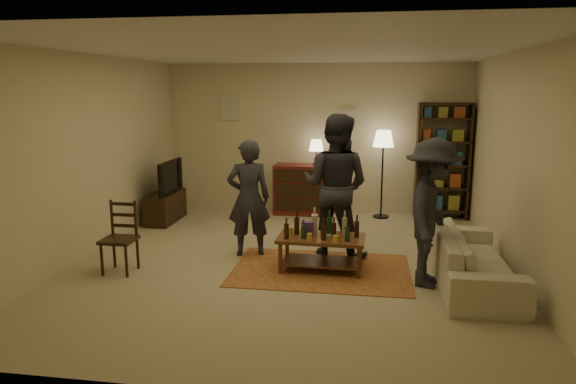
% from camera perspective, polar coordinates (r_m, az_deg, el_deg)
% --- Properties ---
extents(floor, '(6.00, 6.00, 0.00)m').
position_cam_1_polar(floor, '(6.80, 0.29, -7.83)').
color(floor, '#C6B793').
rests_on(floor, ground).
extents(room_shell, '(6.00, 6.00, 6.00)m').
position_cam_1_polar(room_shell, '(9.48, -0.91, 8.79)').
color(room_shell, beige).
rests_on(room_shell, ground).
extents(rug, '(2.20, 1.50, 0.01)m').
position_cam_1_polar(rug, '(6.53, 3.68, -8.62)').
color(rug, brown).
rests_on(rug, ground).
extents(coffee_table, '(1.09, 0.61, 0.78)m').
position_cam_1_polar(coffee_table, '(6.41, 3.68, -5.37)').
color(coffee_table, brown).
rests_on(coffee_table, ground).
extents(dining_chair, '(0.39, 0.39, 0.90)m').
position_cam_1_polar(dining_chair, '(6.69, -18.09, -4.52)').
color(dining_chair, '#321E10').
rests_on(dining_chair, ground).
extents(tv_stand, '(0.40, 1.00, 1.06)m').
position_cam_1_polar(tv_stand, '(9.03, -13.49, -0.81)').
color(tv_stand, '#321E10').
rests_on(tv_stand, ground).
extents(dresser, '(1.00, 0.50, 1.36)m').
position_cam_1_polar(dresser, '(9.31, 1.61, 0.44)').
color(dresser, maroon).
rests_on(dresser, ground).
extents(bookshelf, '(0.90, 0.34, 2.02)m').
position_cam_1_polar(bookshelf, '(9.30, 16.78, 3.44)').
color(bookshelf, '#321E10').
rests_on(bookshelf, ground).
extents(floor_lamp, '(0.36, 0.36, 1.54)m').
position_cam_1_polar(floor_lamp, '(9.06, 10.54, 5.21)').
color(floor_lamp, black).
rests_on(floor_lamp, ground).
extents(sofa, '(0.81, 2.08, 0.61)m').
position_cam_1_polar(sofa, '(6.38, 19.81, -6.95)').
color(sofa, beige).
rests_on(sofa, ground).
extents(person_left, '(0.66, 0.53, 1.59)m').
position_cam_1_polar(person_left, '(6.93, -4.38, -0.68)').
color(person_left, '#2A2931').
rests_on(person_left, ground).
extents(person_right, '(1.11, 0.97, 1.93)m').
position_cam_1_polar(person_right, '(6.88, 5.29, 0.64)').
color(person_right, '#2B2A32').
rests_on(person_right, ground).
extents(person_by_sofa, '(0.88, 1.23, 1.71)m').
position_cam_1_polar(person_by_sofa, '(6.05, 15.70, -2.27)').
color(person_by_sofa, '#28272F').
rests_on(person_by_sofa, ground).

